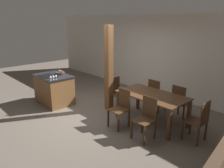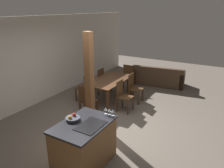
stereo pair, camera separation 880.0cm
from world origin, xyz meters
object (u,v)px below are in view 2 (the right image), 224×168
(fruit_bowl, at_px, (73,118))
(dining_chair_head_end, at_px, (87,101))
(kitchen_island, at_px, (84,144))
(wine_glass_middle, at_px, (109,110))
(dining_chair_far_left, at_px, (85,87))
(dining_chair_near_right, at_px, (134,87))
(wine_glass_far, at_px, (106,109))
(dining_table, at_px, (109,82))
(dining_chair_far_right, at_px, (98,81))
(timber_post, at_px, (89,79))
(couch, at_px, (159,78))
(dining_chair_near_left, at_px, (123,95))
(dining_chair_foot_end, at_px, (126,77))
(wine_glass_near, at_px, (113,111))

(fruit_bowl, relative_size, dining_chair_head_end, 0.30)
(kitchen_island, relative_size, fruit_bowl, 4.25)
(wine_glass_middle, height_order, dining_chair_far_left, wine_glass_middle)
(dining_chair_near_right, xyz_separation_m, dining_chair_far_left, (-0.77, 1.39, 0.00))
(wine_glass_far, height_order, dining_table, wine_glass_far)
(dining_table, relative_size, dining_chair_near_right, 1.85)
(dining_chair_far_right, xyz_separation_m, timber_post, (-1.74, -0.90, 0.71))
(dining_chair_head_end, xyz_separation_m, couch, (3.64, -0.85, -0.21))
(dining_table, bearing_deg, couch, -19.37)
(dining_chair_head_end, bearing_deg, dining_chair_near_left, -129.36)
(dining_chair_foot_end, bearing_deg, wine_glass_far, -69.83)
(wine_glass_near, relative_size, dining_chair_head_end, 0.15)
(dining_table, relative_size, dining_chair_far_right, 1.85)
(wine_glass_middle, height_order, dining_chair_head_end, wine_glass_middle)
(fruit_bowl, xyz_separation_m, dining_chair_far_left, (2.48, 1.59, -0.45))
(kitchen_island, distance_m, dining_chair_near_right, 3.28)
(dining_chair_far_right, xyz_separation_m, dining_chair_head_end, (-1.62, -0.69, 0.00))
(wine_glass_far, distance_m, timber_post, 1.49)
(dining_table, bearing_deg, wine_glass_near, -147.79)
(fruit_bowl, relative_size, dining_chair_near_left, 0.30)
(wine_glass_near, distance_m, dining_chair_foot_end, 3.90)
(dining_chair_far_left, bearing_deg, kitchen_island, 36.47)
(kitchen_island, bearing_deg, dining_chair_near_left, 10.17)
(kitchen_island, relative_size, dining_chair_far_left, 1.28)
(dining_chair_far_left, bearing_deg, dining_chair_near_left, 90.00)
(wine_glass_middle, relative_size, wine_glass_far, 1.00)
(wine_glass_near, height_order, dining_chair_foot_end, wine_glass_near)
(wine_glass_near, height_order, dining_chair_far_right, wine_glass_near)
(dining_chair_near_left, bearing_deg, wine_glass_middle, -160.31)
(couch, relative_size, timber_post, 0.86)
(wine_glass_near, height_order, timber_post, timber_post)
(fruit_bowl, bearing_deg, dining_table, 17.30)
(dining_chair_near_left, bearing_deg, dining_table, 61.00)
(wine_glass_middle, bearing_deg, dining_chair_foot_end, 21.32)
(dining_chair_near_left, bearing_deg, dining_chair_far_right, 61.00)
(dining_chair_far_right, distance_m, dining_chair_head_end, 1.76)
(dining_table, xyz_separation_m, timber_post, (-1.36, -0.21, 0.54))
(kitchen_island, height_order, dining_table, kitchen_island)
(fruit_bowl, xyz_separation_m, wine_glass_near, (0.52, -0.59, 0.07))
(wine_glass_middle, bearing_deg, fruit_bowl, 135.75)
(wine_glass_near, height_order, dining_chair_near_left, wine_glass_near)
(kitchen_island, relative_size, timber_post, 0.50)
(kitchen_island, bearing_deg, timber_post, 31.72)
(timber_post, bearing_deg, dining_chair_near_right, -15.57)
(fruit_bowl, relative_size, couch, 0.14)
(dining_chair_near_left, xyz_separation_m, dining_chair_far_left, (0.00, 1.39, 0.00))
(dining_chair_head_end, distance_m, timber_post, 0.75)
(fruit_bowl, height_order, couch, fruit_bowl)
(wine_glass_near, bearing_deg, fruit_bowl, 131.44)
(dining_chair_near_left, height_order, dining_chair_near_right, same)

